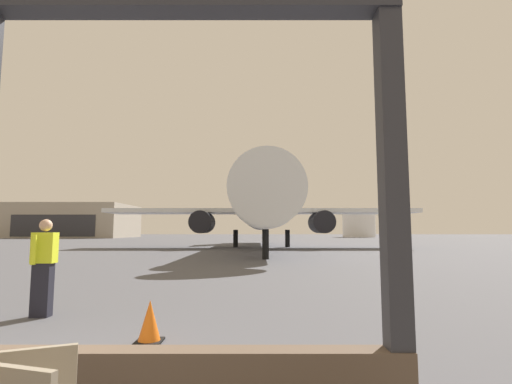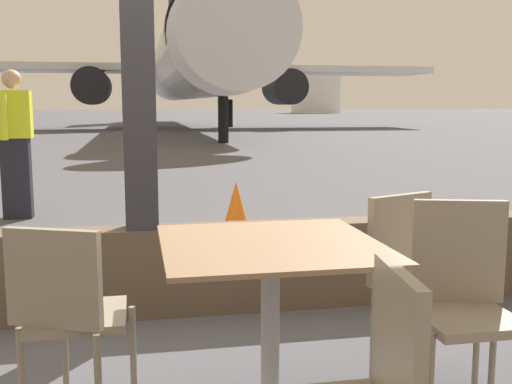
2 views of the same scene
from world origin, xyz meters
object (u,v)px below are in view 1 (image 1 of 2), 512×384
object	(u,v)px
fuel_storage_tank	(359,225)
airplane	(262,208)
ground_crew_worker	(44,266)
traffic_cone	(150,322)
distant_hangar	(76,221)

from	to	relation	value
fuel_storage_tank	airplane	bearing A→B (deg)	-113.23
ground_crew_worker	traffic_cone	bearing A→B (deg)	-32.88
ground_crew_worker	distant_hangar	size ratio (longest dim) A/B	0.07
fuel_storage_tank	traffic_cone	bearing A→B (deg)	-107.17
airplane	ground_crew_worker	xyz separation A→B (m)	(-4.36, -26.06, -2.64)
distant_hangar	fuel_storage_tank	size ratio (longest dim) A/B	3.22
distant_hangar	fuel_storage_tank	world-z (taller)	distant_hangar
ground_crew_worker	traffic_cone	size ratio (longest dim) A/B	3.05
airplane	traffic_cone	bearing A→B (deg)	-94.12
airplane	fuel_storage_tank	bearing A→B (deg)	66.77
ground_crew_worker	traffic_cone	world-z (taller)	ground_crew_worker
ground_crew_worker	fuel_storage_tank	world-z (taller)	fuel_storage_tank
ground_crew_worker	fuel_storage_tank	bearing A→B (deg)	71.00
airplane	ground_crew_worker	bearing A→B (deg)	-99.49
airplane	traffic_cone	xyz separation A→B (m)	(-1.99, -27.59, -3.27)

